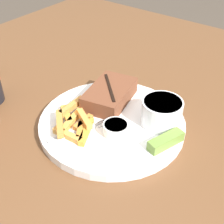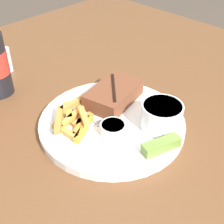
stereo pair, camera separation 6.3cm
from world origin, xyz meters
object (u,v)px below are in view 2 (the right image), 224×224
Objects in this scene: dinner_plate at (112,123)px; steak_portion at (114,94)px; coleslaw_cup at (162,115)px; pickle_spear at (162,145)px; dipping_sauce_cup at (113,128)px; salt_shaker at (6,60)px; fork_utensil at (75,129)px.

steak_portion reaches higher than dinner_plate.
coleslaw_cup is 0.07m from pickle_spear.
dipping_sauce_cup is (-0.08, 0.05, -0.02)m from coleslaw_cup.
salt_shaker is at bearing 89.80° from dipping_sauce_cup.
dinner_plate is at bearing -138.54° from steak_portion.
dipping_sauce_cup is (-0.03, -0.03, 0.02)m from dinner_plate.
fork_utensil is 1.97× the size of salt_shaker.
dipping_sauce_cup is 0.39m from salt_shaker.
dipping_sauce_cup is at bearing 147.59° from coleslaw_cup.
coleslaw_cup is 0.45m from salt_shaker.
pickle_spear is (-0.05, -0.17, -0.01)m from steak_portion.
pickle_spear is at bearing -41.52° from fork_utensil.
dipping_sauce_cup is at bearing -90.20° from salt_shaker.
dinner_plate is 2.09× the size of steak_portion.
steak_portion is 1.86× the size of pickle_spear.
pickle_spear is (0.03, -0.09, -0.00)m from dipping_sauce_cup.
fork_utensil is (-0.04, 0.06, -0.01)m from dipping_sauce_cup.
coleslaw_cup is at bearing -57.54° from dinner_plate.
pickle_spear is (-0.05, -0.04, -0.02)m from coleslaw_cup.
steak_portion is 0.12m from fork_utensil.
steak_portion is at bearing 91.60° from coleslaw_cup.
coleslaw_cup is 0.10m from dipping_sauce_cup.
dipping_sauce_cup is at bearing -136.42° from steak_portion.
dinner_plate is at bearing 0.00° from fork_utensil.
dinner_plate is 5.95× the size of dipping_sauce_cup.
dinner_plate is at bearing -85.60° from salt_shaker.
pickle_spear is 0.60× the size of fork_utensil.
steak_portion is 2.21× the size of salt_shaker.
steak_portion is at bearing 28.96° from fork_utensil.
dipping_sauce_cup is 0.65× the size of pickle_spear.
coleslaw_cup reaches higher than dipping_sauce_cup.
coleslaw_cup is (0.05, -0.08, 0.04)m from dinner_plate.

